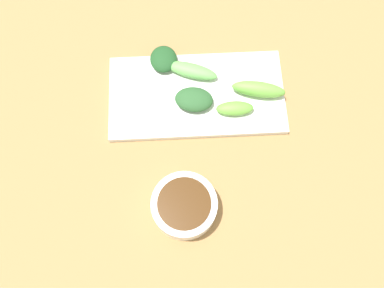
% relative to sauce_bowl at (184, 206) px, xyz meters
% --- Properties ---
extents(tabletop, '(2.10, 2.10, 0.02)m').
position_rel_sauce_bowl_xyz_m(tabletop, '(0.11, -0.03, -0.03)').
color(tabletop, '#A07748').
rests_on(tabletop, ground).
extents(sauce_bowl, '(0.11, 0.11, 0.04)m').
position_rel_sauce_bowl_xyz_m(sauce_bowl, '(0.00, 0.00, 0.00)').
color(sauce_bowl, white).
rests_on(sauce_bowl, tabletop).
extents(serving_plate, '(0.17, 0.33, 0.01)m').
position_rel_sauce_bowl_xyz_m(serving_plate, '(0.21, -0.04, -0.02)').
color(serving_plate, white).
rests_on(serving_plate, tabletop).
extents(broccoli_stalk_0, '(0.05, 0.10, 0.03)m').
position_rel_sauce_bowl_xyz_m(broccoli_stalk_0, '(0.21, -0.15, 0.00)').
color(broccoli_stalk_0, '#6DB744').
rests_on(broccoli_stalk_0, serving_plate).
extents(broccoli_leafy_1, '(0.06, 0.08, 0.02)m').
position_rel_sauce_bowl_xyz_m(broccoli_leafy_1, '(0.20, -0.03, 0.00)').
color(broccoli_leafy_1, '#2C5B2E').
rests_on(broccoli_leafy_1, serving_plate).
extents(broccoli_leafy_2, '(0.06, 0.05, 0.02)m').
position_rel_sauce_bowl_xyz_m(broccoli_leafy_2, '(0.28, 0.03, -0.00)').
color(broccoli_leafy_2, '#1F4D24').
rests_on(broccoli_leafy_2, serving_plate).
extents(broccoli_stalk_3, '(0.03, 0.07, 0.02)m').
position_rel_sauce_bowl_xyz_m(broccoli_stalk_3, '(0.17, -0.10, -0.00)').
color(broccoli_stalk_3, '#6AB340').
rests_on(broccoli_stalk_3, serving_plate).
extents(broccoli_stalk_4, '(0.06, 0.10, 0.02)m').
position_rel_sauce_bowl_xyz_m(broccoli_stalk_4, '(0.26, -0.03, -0.00)').
color(broccoli_stalk_4, '#6AB759').
rests_on(broccoli_stalk_4, serving_plate).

